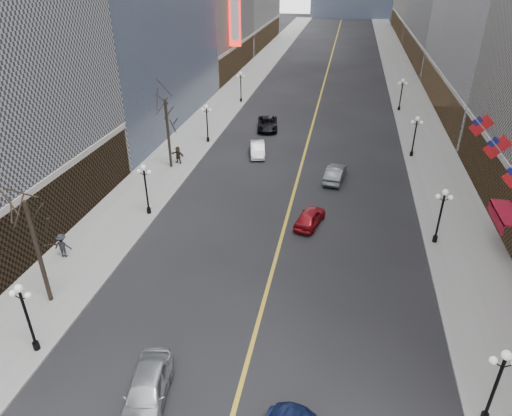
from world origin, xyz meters
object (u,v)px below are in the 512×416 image
at_px(streetlamp_east_2, 415,132).
at_px(car_nb_far, 268,124).
at_px(streetlamp_east_1, 441,211).
at_px(streetlamp_west_2, 207,119).
at_px(car_sb_far, 335,173).
at_px(car_sb_mid, 310,217).
at_px(streetlamp_west_1, 146,184).
at_px(car_nb_mid, 258,149).
at_px(streetlamp_west_0, 25,311).
at_px(streetlamp_east_0, 498,380).
at_px(streetlamp_west_3, 241,84).
at_px(streetlamp_east_3, 402,91).
at_px(car_nb_near, 147,390).

height_order(streetlamp_east_2, car_nb_far, streetlamp_east_2).
relative_size(streetlamp_east_1, streetlamp_west_2, 1.00).
bearing_deg(car_sb_far, car_sb_mid, 87.42).
relative_size(streetlamp_west_1, car_sb_mid, 1.08).
bearing_deg(car_nb_mid, streetlamp_west_1, -126.05).
height_order(streetlamp_west_0, car_sb_mid, streetlamp_west_0).
xyz_separation_m(car_nb_mid, car_sb_far, (8.87, -5.10, 0.05)).
relative_size(streetlamp_east_0, streetlamp_east_1, 1.00).
xyz_separation_m(streetlamp_east_1, car_sb_mid, (-9.80, 0.93, -2.19)).
height_order(streetlamp_east_1, car_sb_mid, streetlamp_east_1).
bearing_deg(streetlamp_west_3, streetlamp_east_0, -65.59).
bearing_deg(streetlamp_east_3, car_nb_mid, -129.30).
bearing_deg(streetlamp_east_0, streetlamp_west_3, 114.41).
bearing_deg(streetlamp_west_3, streetlamp_east_2, -37.33).
distance_m(streetlamp_west_0, car_nb_near, 8.03).
bearing_deg(streetlamp_east_0, streetlamp_west_2, 124.77).
relative_size(streetlamp_east_0, car_nb_far, 0.83).
xyz_separation_m(streetlamp_east_0, streetlamp_east_2, (0.00, 34.00, 0.00)).
xyz_separation_m(streetlamp_west_0, streetlamp_west_3, (0.00, 52.00, 0.00)).
relative_size(car_nb_mid, car_nb_far, 0.81).
relative_size(streetlamp_east_3, streetlamp_west_3, 1.00).
relative_size(streetlamp_west_1, car_nb_far, 0.83).
bearing_deg(streetlamp_west_2, car_sb_mid, -51.05).
bearing_deg(streetlamp_east_3, car_sb_mid, -105.61).
height_order(streetlamp_east_1, streetlamp_west_1, same).
bearing_deg(car_nb_near, car_nb_far, 81.64).
distance_m(car_nb_mid, car_sb_mid, 16.02).
xyz_separation_m(streetlamp_west_1, streetlamp_west_2, (0.00, 18.00, 0.00)).
bearing_deg(streetlamp_east_1, streetlamp_west_3, 123.25).
xyz_separation_m(streetlamp_east_3, streetlamp_west_0, (-23.60, -52.00, 0.00)).
xyz_separation_m(streetlamp_east_0, car_nb_near, (-16.10, -2.00, -2.04)).
bearing_deg(streetlamp_east_2, car_sb_far, -135.93).
distance_m(streetlamp_east_0, car_sb_far, 27.45).
height_order(streetlamp_east_3, streetlamp_west_2, same).
bearing_deg(streetlamp_east_1, streetlamp_east_2, 90.00).
height_order(streetlamp_east_1, streetlamp_west_2, same).
bearing_deg(streetlamp_west_0, streetlamp_east_0, 0.00).
bearing_deg(streetlamp_west_3, streetlamp_east_1, -56.75).
relative_size(streetlamp_east_0, streetlamp_west_1, 1.00).
height_order(streetlamp_east_0, car_nb_far, streetlamp_east_0).
bearing_deg(streetlamp_east_2, car_nb_near, -114.10).
relative_size(streetlamp_west_3, car_nb_mid, 1.02).
xyz_separation_m(car_nb_near, car_nb_mid, (-0.89, 33.24, -0.13)).
bearing_deg(streetlamp_west_3, car_nb_mid, -72.33).
distance_m(streetlamp_west_1, car_nb_far, 25.12).
relative_size(streetlamp_east_3, streetlamp_west_2, 1.00).
height_order(streetlamp_east_0, streetlamp_east_3, same).
bearing_deg(car_sb_far, streetlamp_east_0, 115.00).
bearing_deg(car_sb_far, streetlamp_east_1, 136.44).
height_order(streetlamp_east_2, car_sb_far, streetlamp_east_2).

